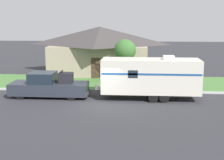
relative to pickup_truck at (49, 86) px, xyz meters
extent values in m
plane|color=#2D2D33|center=(4.21, -1.71, -0.86)|extent=(120.00, 120.00, 0.00)
cube|color=#ADADA8|center=(4.21, 2.04, -0.79)|extent=(80.00, 0.30, 0.14)
cube|color=#477538|center=(4.21, 5.69, -0.84)|extent=(80.00, 7.00, 0.03)
cube|color=gray|center=(2.67, 11.19, 0.70)|extent=(10.21, 7.13, 3.11)
pyramid|color=#3D3838|center=(2.67, 11.19, 3.23)|extent=(11.03, 7.70, 1.95)
cube|color=#4C3828|center=(2.67, 7.65, 0.19)|extent=(1.00, 0.06, 2.10)
cylinder|color=black|center=(-1.99, -0.85, -0.45)|extent=(0.82, 0.28, 0.82)
cylinder|color=black|center=(-1.99, 0.85, -0.45)|extent=(0.82, 0.28, 0.82)
cylinder|color=black|center=(1.91, -0.85, -0.45)|extent=(0.82, 0.28, 0.82)
cylinder|color=black|center=(1.91, 0.85, -0.45)|extent=(0.82, 0.28, 0.82)
cube|color=#282D38|center=(-1.11, 0.00, -0.19)|extent=(3.65, 2.07, 0.89)
cube|color=#19232D|center=(-0.45, 0.00, 0.66)|extent=(1.90, 1.90, 0.81)
cube|color=#282D38|center=(1.84, 0.00, -0.19)|extent=(2.26, 2.07, 0.89)
cube|color=#333333|center=(3.04, 0.00, -0.51)|extent=(0.12, 1.86, 0.20)
cube|color=black|center=(1.35, 0.00, 0.66)|extent=(1.04, 0.87, 0.80)
cube|color=black|center=(1.01, 0.00, 1.14)|extent=(0.10, 0.95, 0.08)
cylinder|color=black|center=(7.93, -1.03, -0.50)|extent=(0.71, 0.22, 0.71)
cylinder|color=black|center=(7.93, 1.03, -0.50)|extent=(0.71, 0.22, 0.71)
cylinder|color=black|center=(8.71, -1.03, -0.50)|extent=(0.71, 0.22, 0.71)
cylinder|color=black|center=(8.71, 1.03, -0.50)|extent=(0.71, 0.22, 0.71)
cube|color=beige|center=(7.74, 0.00, 0.91)|extent=(7.22, 2.34, 2.48)
cube|color=navy|center=(7.74, -1.18, 1.22)|extent=(7.07, 0.01, 0.14)
cube|color=#383838|center=(3.68, 0.00, -0.28)|extent=(0.91, 0.12, 0.10)
cylinder|color=silver|center=(3.73, 0.00, -0.05)|extent=(0.28, 0.28, 0.36)
cube|color=silver|center=(9.04, 0.00, 2.29)|extent=(0.80, 0.68, 0.28)
cube|color=#19232D|center=(6.44, -1.18, 1.22)|extent=(0.70, 0.01, 0.56)
cylinder|color=brown|center=(11.78, 2.84, -0.33)|extent=(0.09, 0.09, 1.06)
cube|color=black|center=(11.78, 2.84, 0.31)|extent=(0.48, 0.20, 0.22)
cylinder|color=brown|center=(5.63, 6.13, 0.28)|extent=(0.24, 0.24, 2.27)
sphere|color=#38662D|center=(5.63, 6.13, 2.18)|extent=(2.05, 2.05, 2.05)
camera|label=1|loc=(6.63, -22.92, 5.14)|focal=50.00mm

